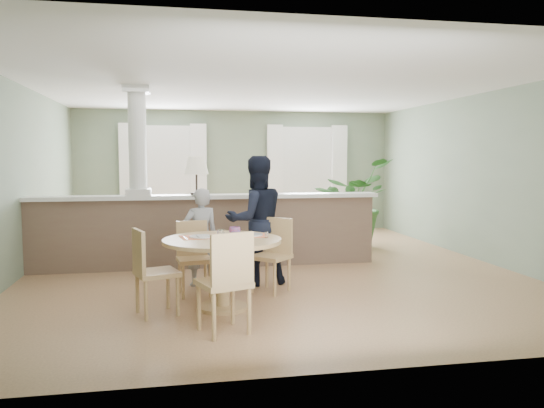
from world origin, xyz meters
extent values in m
plane|color=tan|center=(0.00, 0.00, 0.00)|extent=(8.00, 8.00, 0.00)
cube|color=gray|center=(0.00, 4.00, 1.35)|extent=(7.00, 0.02, 2.70)
cube|color=gray|center=(-3.50, 0.00, 1.35)|extent=(0.02, 8.00, 2.70)
cube|color=gray|center=(3.50, 0.00, 1.35)|extent=(0.02, 8.00, 2.70)
cube|color=gray|center=(0.00, -4.00, 1.35)|extent=(7.00, 0.02, 2.70)
cube|color=white|center=(0.00, 0.00, 2.70)|extent=(7.00, 8.00, 0.02)
cube|color=white|center=(-1.60, 3.97, 1.55)|extent=(1.10, 0.02, 1.50)
cube|color=white|center=(-1.60, 3.94, 1.55)|extent=(1.22, 0.04, 1.62)
cube|color=white|center=(1.60, 3.97, 1.55)|extent=(1.10, 0.02, 1.50)
cube|color=white|center=(1.60, 3.94, 1.55)|extent=(1.22, 0.04, 1.62)
cube|color=white|center=(-2.35, 3.88, 1.25)|extent=(0.35, 0.10, 2.30)
cube|color=white|center=(-0.85, 3.88, 1.25)|extent=(0.35, 0.10, 2.30)
cube|color=white|center=(0.85, 3.88, 1.25)|extent=(0.35, 0.10, 2.30)
cube|color=white|center=(2.35, 3.88, 1.25)|extent=(0.35, 0.10, 2.30)
cube|color=brown|center=(-0.90, 0.20, 0.53)|extent=(5.20, 0.22, 1.05)
cube|color=white|center=(-0.90, 0.20, 1.08)|extent=(5.32, 0.36, 0.06)
cube|color=white|center=(-1.90, 0.20, 1.16)|extent=(0.36, 0.36, 0.10)
cylinder|color=white|center=(-1.90, 0.20, 1.91)|extent=(0.26, 0.26, 1.39)
cube|color=white|center=(-1.90, 0.20, 2.65)|extent=(0.38, 0.38, 0.10)
cylinder|color=black|center=(-1.05, 0.20, 1.12)|extent=(0.18, 0.18, 0.03)
cylinder|color=black|center=(-1.05, 0.20, 1.28)|extent=(0.03, 0.03, 0.28)
cone|color=#F6EACB|center=(-1.05, 0.20, 1.55)|extent=(0.36, 0.36, 0.26)
imported|color=#835F47|center=(-0.22, 1.93, 0.41)|extent=(3.00, 1.94, 0.82)
imported|color=#2F6528|center=(1.90, 1.62, 0.83)|extent=(1.96, 1.97, 1.65)
cylinder|color=tan|center=(-0.88, -2.09, 0.02)|extent=(0.54, 0.54, 0.04)
cylinder|color=tan|center=(-0.88, -2.09, 0.39)|extent=(0.15, 0.15, 0.70)
cylinder|color=tan|center=(-0.88, -2.09, 0.76)|extent=(1.30, 1.30, 0.04)
cube|color=#D42F42|center=(-1.09, -1.93, 0.79)|extent=(0.51, 0.41, 0.01)
cube|color=#D42F42|center=(-0.57, -1.91, 0.79)|extent=(0.51, 0.41, 0.01)
cylinder|color=white|center=(-1.09, -1.96, 0.80)|extent=(0.28, 0.28, 0.01)
cylinder|color=white|center=(-0.54, -1.93, 0.80)|extent=(0.28, 0.28, 0.01)
cylinder|color=white|center=(-0.89, -2.11, 0.83)|extent=(0.08, 0.08, 0.09)
cube|color=silver|center=(-1.14, -2.03, 0.80)|extent=(0.05, 0.19, 0.00)
cube|color=silver|center=(-1.27, -2.01, 0.79)|extent=(0.05, 0.23, 0.00)
cylinder|color=white|center=(-0.39, -2.14, 0.82)|extent=(0.04, 0.04, 0.07)
cylinder|color=silver|center=(-0.39, -2.14, 0.86)|extent=(0.04, 0.04, 0.01)
imported|color=#2559AE|center=(-0.72, -1.90, 0.83)|extent=(0.15, 0.15, 0.10)
cube|color=tan|center=(-1.15, -1.42, 0.43)|extent=(0.45, 0.45, 0.05)
cylinder|color=tan|center=(-1.30, -1.60, 0.21)|extent=(0.04, 0.04, 0.41)
cylinder|color=tan|center=(-0.97, -1.56, 0.21)|extent=(0.04, 0.04, 0.41)
cylinder|color=tan|center=(-1.33, -1.27, 0.21)|extent=(0.04, 0.04, 0.41)
cylinder|color=tan|center=(-1.01, -1.24, 0.21)|extent=(0.04, 0.04, 0.41)
cube|color=tan|center=(-1.18, -1.24, 0.67)|extent=(0.38, 0.08, 0.44)
cube|color=tan|center=(-0.22, -1.45, 0.44)|extent=(0.58, 0.58, 0.05)
cylinder|color=tan|center=(-0.45, -1.45, 0.21)|extent=(0.04, 0.04, 0.42)
cylinder|color=tan|center=(-0.21, -1.68, 0.21)|extent=(0.04, 0.04, 0.42)
cylinder|color=tan|center=(-0.23, -1.21, 0.21)|extent=(0.04, 0.04, 0.42)
cylinder|color=tan|center=(0.02, -1.44, 0.21)|extent=(0.04, 0.04, 0.42)
cube|color=tan|center=(-0.09, -1.31, 0.69)|extent=(0.31, 0.30, 0.45)
cube|color=tan|center=(-0.94, -2.88, 0.48)|extent=(0.57, 0.57, 0.05)
cylinder|color=tan|center=(-0.83, -2.65, 0.23)|extent=(0.04, 0.04, 0.46)
cylinder|color=tan|center=(-1.17, -2.77, 0.23)|extent=(0.04, 0.04, 0.46)
cylinder|color=tan|center=(-0.71, -2.99, 0.23)|extent=(0.04, 0.04, 0.46)
cylinder|color=tan|center=(-1.05, -3.11, 0.23)|extent=(0.04, 0.04, 0.46)
cube|color=tan|center=(-0.87, -3.07, 0.74)|extent=(0.41, 0.18, 0.49)
cube|color=tan|center=(-1.58, -2.17, 0.45)|extent=(0.53, 0.53, 0.05)
cylinder|color=tan|center=(-1.36, -2.28, 0.21)|extent=(0.04, 0.04, 0.43)
cylinder|color=tan|center=(-1.47, -1.96, 0.21)|extent=(0.04, 0.04, 0.43)
cylinder|color=tan|center=(-1.68, -2.38, 0.21)|extent=(0.04, 0.04, 0.43)
cylinder|color=tan|center=(-1.79, -2.06, 0.21)|extent=(0.04, 0.04, 0.43)
cube|color=tan|center=(-1.76, -2.23, 0.69)|extent=(0.16, 0.39, 0.46)
imported|color=#949498|center=(-1.05, -0.95, 0.64)|extent=(0.52, 0.40, 1.27)
imported|color=black|center=(-0.33, -0.99, 0.85)|extent=(0.94, 0.80, 1.69)
camera|label=1|loc=(-1.38, -7.82, 1.66)|focal=35.00mm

